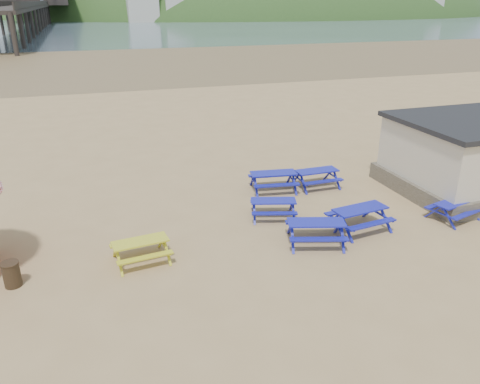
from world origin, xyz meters
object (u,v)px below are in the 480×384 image
object	(u,v)px
picnic_table_yellow	(141,251)
litter_bin	(12,274)
picnic_table_blue_a	(273,209)
picnic_table_blue_b	(316,178)

from	to	relation	value
picnic_table_yellow	litter_bin	bearing A→B (deg)	177.14
litter_bin	picnic_table_blue_a	bearing A→B (deg)	12.13
picnic_table_blue_b	picnic_table_yellow	bearing A→B (deg)	-154.33
picnic_table_blue_a	litter_bin	world-z (taller)	litter_bin
picnic_table_blue_a	picnic_table_yellow	xyz separation A→B (m)	(-5.21, -1.70, 0.01)
picnic_table_blue_a	picnic_table_blue_b	distance (m)	3.83
picnic_table_blue_a	picnic_table_blue_b	world-z (taller)	picnic_table_blue_b
picnic_table_blue_b	litter_bin	bearing A→B (deg)	-160.84
picnic_table_blue_a	picnic_table_blue_b	bearing A→B (deg)	55.15
litter_bin	picnic_table_blue_b	bearing A→B (deg)	19.65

